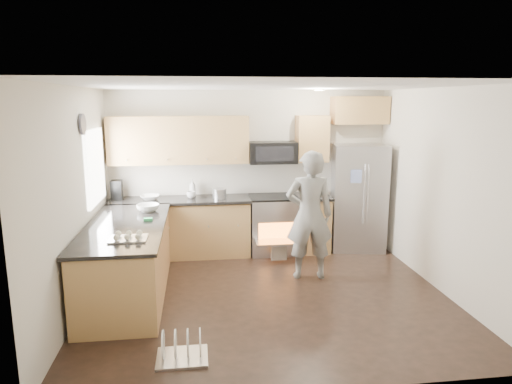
{
  "coord_description": "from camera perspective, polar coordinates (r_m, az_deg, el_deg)",
  "views": [
    {
      "loc": [
        -0.84,
        -5.37,
        2.43
      ],
      "look_at": [
        -0.08,
        0.5,
        1.24
      ],
      "focal_mm": 32.0,
      "sensor_mm": 36.0,
      "label": 1
    }
  ],
  "objects": [
    {
      "name": "back_cabinet_run",
      "position": [
        7.27,
        -5.18,
        -0.35
      ],
      "size": [
        4.45,
        0.64,
        2.5
      ],
      "color": "#AA7444",
      "rests_on": "ground"
    },
    {
      "name": "refrigerator",
      "position": [
        7.7,
        12.65,
        -0.64
      ],
      "size": [
        0.95,
        0.8,
        1.74
      ],
      "rotation": [
        0.0,
        0.0,
        -0.17
      ],
      "color": "#B7B7BC",
      "rests_on": "ground"
    },
    {
      "name": "dish_rack",
      "position": [
        4.67,
        -9.24,
        -19.05
      ],
      "size": [
        0.49,
        0.39,
        0.3
      ],
      "rotation": [
        0.0,
        0.0,
        0.0
      ],
      "color": "#B7B7BC",
      "rests_on": "ground"
    },
    {
      "name": "person",
      "position": [
        6.29,
        6.69,
        -2.9
      ],
      "size": [
        0.68,
        0.47,
        1.78
      ],
      "primitive_type": "imported",
      "rotation": [
        0.0,
        0.0,
        3.07
      ],
      "color": "gray",
      "rests_on": "ground"
    },
    {
      "name": "peninsula",
      "position": [
        6.02,
        -15.75,
        -8.17
      ],
      "size": [
        0.96,
        2.36,
        1.02
      ],
      "color": "#AA7444",
      "rests_on": "ground"
    },
    {
      "name": "ground",
      "position": [
        5.95,
        1.46,
        -12.76
      ],
      "size": [
        4.5,
        4.5,
        0.0
      ],
      "primitive_type": "plane",
      "color": "black",
      "rests_on": "ground"
    },
    {
      "name": "stove_range",
      "position": [
        7.37,
        2.16,
        -2.43
      ],
      "size": [
        0.76,
        0.97,
        1.79
      ],
      "color": "#B7B7BC",
      "rests_on": "ground"
    },
    {
      "name": "room_shell",
      "position": [
        5.5,
        1.14,
        3.44
      ],
      "size": [
        4.54,
        4.04,
        2.62
      ],
      "color": "beige",
      "rests_on": "ground"
    }
  ]
}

